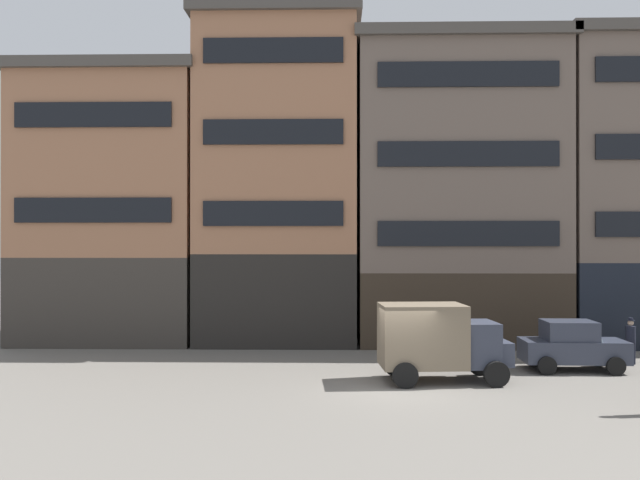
% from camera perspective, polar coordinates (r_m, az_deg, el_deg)
% --- Properties ---
extents(ground_plane, '(120.00, 120.00, 0.00)m').
position_cam_1_polar(ground_plane, '(21.52, 6.90, -12.86)').
color(ground_plane, slate).
extents(building_far_left, '(8.79, 6.95, 12.95)m').
position_cam_1_polar(building_far_left, '(33.12, -17.48, 2.92)').
color(building_far_left, '#38332D').
rests_on(building_far_left, ground_plane).
extents(building_center_left, '(7.82, 6.95, 15.42)m').
position_cam_1_polar(building_center_left, '(31.56, -3.61, 5.32)').
color(building_center_left, black).
rests_on(building_center_left, ground_plane).
extents(building_center_right, '(9.86, 6.95, 14.27)m').
position_cam_1_polar(building_center_right, '(31.93, 11.80, 4.21)').
color(building_center_right, '#33281E').
rests_on(building_center_right, ground_plane).
extents(building_far_right, '(8.75, 6.95, 14.39)m').
position_cam_1_polar(building_far_right, '(34.70, 26.54, 3.98)').
color(building_far_right, black).
rests_on(building_far_right, ground_plane).
extents(delivery_truck_near, '(4.46, 2.40, 2.62)m').
position_cam_1_polar(delivery_truck_near, '(22.37, 10.51, -8.67)').
color(delivery_truck_near, '#333847').
rests_on(delivery_truck_near, ground_plane).
extents(sedan_dark, '(3.74, 1.93, 1.83)m').
position_cam_1_polar(sedan_dark, '(25.65, 21.46, -8.72)').
color(sedan_dark, '#333847').
rests_on(sedan_dark, ground_plane).
extents(pedestrian_officer, '(0.50, 0.50, 1.79)m').
position_cam_1_polar(pedestrian_officer, '(27.83, 25.84, -7.89)').
color(pedestrian_officer, black).
rests_on(pedestrian_officer, ground_plane).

